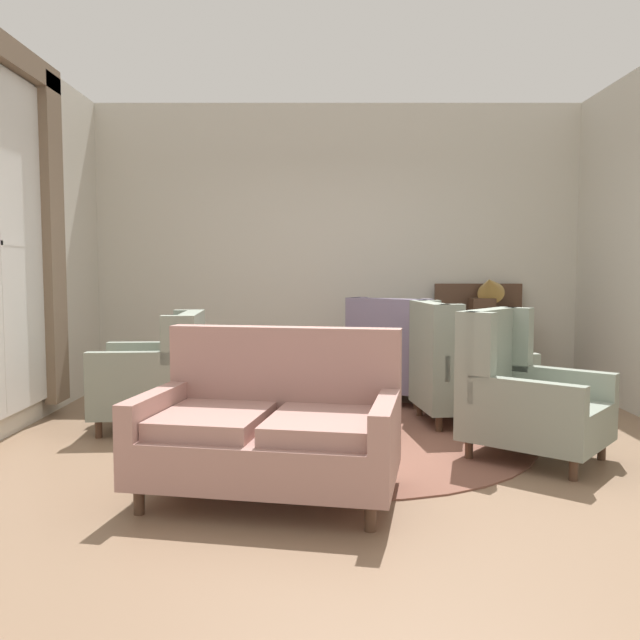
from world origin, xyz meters
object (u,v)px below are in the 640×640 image
coffee_table (334,388)px  settee (274,429)px  sideboard (483,345)px  armchair_back_corner (526,397)px  gramophone (490,291)px  armchair_foreground_right (400,358)px  porcelain_vase (338,357)px  armchair_far_left (160,377)px  armchair_near_sideboard (463,373)px

coffee_table → settee: size_ratio=0.48×
settee → sideboard: sideboard is taller
coffee_table → sideboard: bearing=48.8°
sideboard → armchair_back_corner: bearing=-97.1°
gramophone → armchair_foreground_right: bearing=-152.5°
porcelain_vase → sideboard: sideboard is taller
armchair_far_left → sideboard: size_ratio=0.83×
settee → armchair_back_corner: armchair_back_corner is taller
armchair_foreground_right → sideboard: sideboard is taller
settee → armchair_foreground_right: bearing=79.4°
coffee_table → settee: settee is taller
armchair_foreground_right → settee: bearing=102.0°
armchair_near_sideboard → armchair_foreground_right: armchair_near_sideboard is taller
sideboard → gramophone: bearing=-62.8°
armchair_foreground_right → porcelain_vase: bearing=95.3°
armchair_back_corner → armchair_far_left: bearing=111.5°
coffee_table → settee: 1.49m
armchair_foreground_right → armchair_back_corner: 2.04m
coffee_table → armchair_back_corner: bearing=-27.3°
armchair_far_left → armchair_foreground_right: bearing=113.0°
armchair_back_corner → sideboard: size_ratio=0.99×
armchair_near_sideboard → sideboard: (0.54, 1.53, 0.06)m
armchair_far_left → gramophone: bearing=113.2°
coffee_table → porcelain_vase: size_ratio=2.17×
settee → armchair_far_left: size_ratio=1.66×
armchair_near_sideboard → sideboard: size_ratio=0.90×
porcelain_vase → armchair_foreground_right: size_ratio=0.31×
armchair_near_sideboard → gramophone: size_ratio=2.26×
coffee_table → porcelain_vase: porcelain_vase is taller
armchair_near_sideboard → armchair_foreground_right: (-0.42, 0.92, 0.01)m
sideboard → gramophone: size_ratio=2.51×
porcelain_vase → sideboard: bearing=48.6°
armchair_back_corner → gramophone: bearing=30.8°
porcelain_vase → settee: bearing=-105.3°
armchair_far_left → armchair_back_corner: bearing=68.7°
porcelain_vase → sideboard: (1.60, 1.82, -0.11)m
armchair_near_sideboard → armchair_back_corner: (0.22, -1.01, -0.00)m
gramophone → armchair_near_sideboard: bearing=-111.9°
porcelain_vase → coffee_table: bearing=-122.7°
porcelain_vase → armchair_back_corner: 1.49m
coffee_table → armchair_foreground_right: 1.42m
settee → gramophone: bearing=68.1°
armchair_foreground_right → armchair_back_corner: (0.64, -1.93, -0.01)m
armchair_back_corner → gramophone: 2.56m
porcelain_vase → settee: (-0.41, -1.49, -0.22)m
armchair_near_sideboard → armchair_far_left: 2.53m
sideboard → gramophone: 0.58m
armchair_near_sideboard → sideboard: sideboard is taller
armchair_far_left → sideboard: 3.49m
coffee_table → porcelain_vase: (0.03, 0.05, 0.25)m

